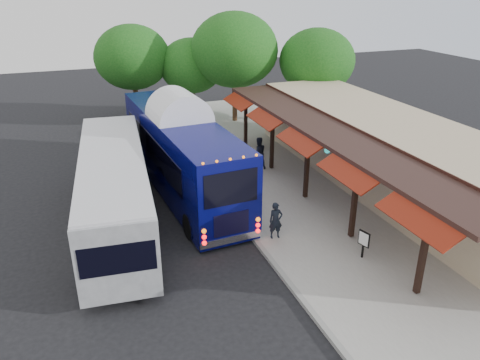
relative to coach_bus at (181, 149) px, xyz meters
name	(u,v)px	position (x,y,z in m)	size (l,w,h in m)	color
ground	(266,258)	(1.45, -7.37, -2.18)	(90.00, 90.00, 0.00)	black
sidewalk	(327,195)	(6.45, -3.37, -2.10)	(10.00, 40.00, 0.15)	#9E9B93
curb	(233,212)	(1.50, -3.37, -2.10)	(0.20, 40.00, 0.16)	gray
station_shelter	(388,154)	(9.83, -3.37, -0.33)	(8.15, 20.00, 3.60)	tan
coach_bus	(181,149)	(0.00, 0.00, 0.00)	(3.49, 12.80, 4.05)	#070957
city_bus	(114,187)	(-3.57, -2.62, -0.38)	(3.79, 12.30, 3.25)	gray
ped_a	(276,221)	(2.32, -6.27, -1.25)	(0.57, 0.37, 1.55)	black
ped_b	(258,153)	(4.56, 0.94, -1.11)	(0.89, 0.69, 1.83)	black
ped_c	(233,158)	(3.08, 0.95, -1.21)	(0.96, 0.40, 1.63)	black
ped_d	(241,174)	(2.62, -1.48, -1.12)	(1.18, 0.68, 1.82)	black
sign_board	(364,240)	(4.80, -8.80, -1.27)	(0.18, 0.50, 1.12)	black
tree_left	(192,66)	(3.98, 12.48, 1.83)	(4.70, 4.70, 6.02)	#382314
tree_mid	(234,50)	(6.62, 10.46, 3.10)	(6.18, 6.18, 7.91)	#382314
tree_right	(317,61)	(12.00, 8.19, 2.37)	(5.33, 5.33, 6.83)	#382314
tree_far	(132,57)	(-0.09, 13.68, 2.49)	(5.47, 5.47, 7.00)	#382314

